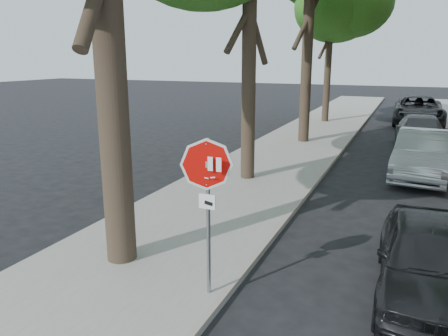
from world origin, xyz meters
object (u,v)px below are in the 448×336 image
Objects in this scene: car_c at (421,133)px; car_d at (419,110)px; car_a at (429,259)px; stop_sign at (207,187)px; car_b at (423,154)px.

car_d is at bearing 85.85° from car_c.
car_c is at bearing 88.19° from car_a.
car_a is 13.32m from car_c.
stop_sign is 15.26m from car_c.
car_c is 7.81m from car_d.
car_c is at bearing 94.09° from car_b.
car_c is 0.81× the size of car_d.
stop_sign is 3.85m from car_a.
car_b is 5.08m from car_c.
car_b is (3.30, 9.77, -1.18)m from stop_sign.
stop_sign is at bearing -157.00° from car_a.
stop_sign reaches higher than car_b.
car_d is (-0.09, 12.89, 0.06)m from car_b.
car_a is 0.67× the size of car_d.
stop_sign is 0.56× the size of car_b.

